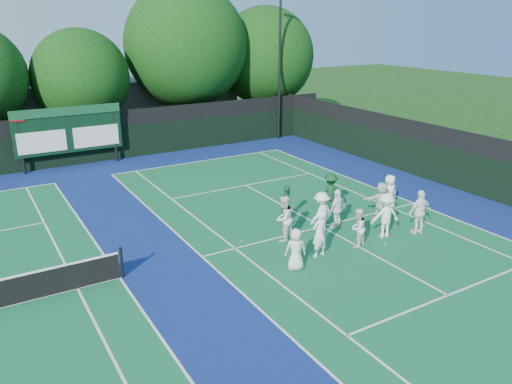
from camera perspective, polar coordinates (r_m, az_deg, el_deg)
ground at (r=20.33m, az=9.25°, el=-4.90°), size 120.00×120.00×0.00m
court_apron at (r=18.23m, az=-7.67°, el=-7.74°), size 34.00×32.00×0.01m
near_court at (r=21.03m, az=7.51°, el=-3.94°), size 11.05×23.85×0.01m
back_fence at (r=31.45m, az=-18.82°, el=5.53°), size 34.00×0.08×3.00m
divider_fence_right at (r=26.88m, az=22.95°, el=2.85°), size 0.08×32.00×3.00m
scoreboard at (r=30.69m, az=-20.66°, el=6.61°), size 6.00×0.21×3.55m
clubhouse at (r=39.89m, az=-15.88°, el=9.46°), size 18.00×6.00×4.00m
light_pole_right at (r=35.74m, az=2.75°, el=16.05°), size 1.20×0.30×10.12m
tree_c at (r=34.59m, az=-19.15°, el=12.02°), size 6.12×6.12×7.76m
tree_d at (r=36.69m, az=-7.82°, el=15.92°), size 8.54×8.54×10.75m
tree_e at (r=39.78m, az=1.21°, el=14.99°), size 7.43×7.43×9.25m
tennis_ball_1 at (r=21.29m, az=11.66°, el=-3.82°), size 0.07×0.07×0.07m
tennis_ball_2 at (r=23.03m, az=22.08°, el=-3.10°), size 0.07×0.07×0.07m
tennis_ball_3 at (r=19.51m, az=-1.65°, el=-5.59°), size 0.07×0.07×0.07m
tennis_ball_5 at (r=19.89m, az=14.57°, el=-5.74°), size 0.07×0.07×0.07m
player_front_0 at (r=17.20m, az=4.57°, el=-6.55°), size 0.86×0.72×1.51m
player_front_1 at (r=18.16m, az=7.28°, el=-4.74°), size 0.68×0.47×1.78m
player_front_2 at (r=19.21m, az=11.53°, el=-4.03°), size 0.89×0.80×1.53m
player_front_3 at (r=20.25m, az=14.55°, el=-2.61°), size 1.30×0.95×1.81m
player_front_4 at (r=20.96m, az=18.22°, el=-2.19°), size 1.12×0.58×1.84m
player_back_0 at (r=19.33m, az=3.18°, el=-3.03°), size 1.09×0.99×1.82m
player_back_1 at (r=20.01m, az=7.46°, el=-2.45°), size 1.28×0.93×1.78m
player_back_2 at (r=20.70m, az=9.27°, el=-1.92°), size 1.07×0.67×1.69m
player_back_3 at (r=22.07m, az=14.09°, el=-0.96°), size 1.62×0.97×1.67m
player_back_4 at (r=23.07m, az=14.97°, el=-0.12°), size 0.88×0.62×1.69m
coach_left at (r=21.04m, az=3.41°, el=-1.39°), size 0.71×0.58×1.66m
coach_right at (r=22.42m, az=8.49°, el=-0.09°), size 1.31×1.00×1.79m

